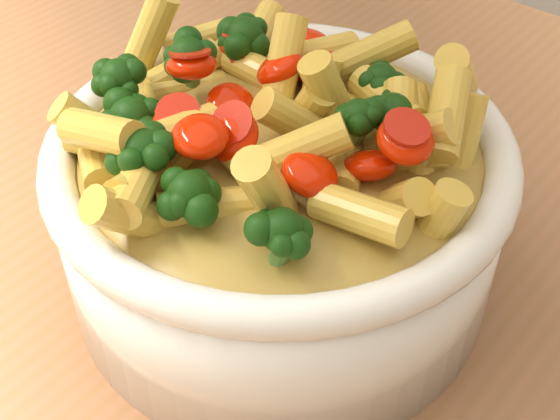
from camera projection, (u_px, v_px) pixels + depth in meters
The scene contains 3 objects.
table at pixel (270, 353), 0.55m from camera, with size 1.20×0.80×0.90m.
serving_bowl at pixel (280, 208), 0.44m from camera, with size 0.25×0.25×0.11m.
pasta_salad at pixel (280, 110), 0.39m from camera, with size 0.20×0.20×0.04m.
Camera 1 is at (0.22, -0.26, 1.25)m, focal length 50.00 mm.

